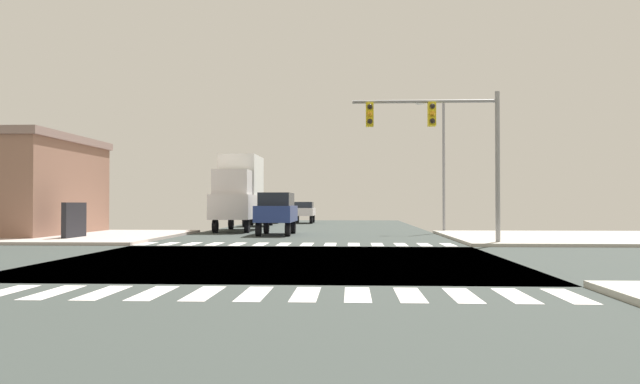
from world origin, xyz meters
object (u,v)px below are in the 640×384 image
Objects in this scene: suv_outer_4 at (258,208)px; suv_leading_3 at (277,210)px; box_truck_queued_1 at (239,191)px; traffic_signal_mast at (441,132)px; sedan_crossing_1 at (271,210)px; sedan_middle_3 at (304,211)px; street_lamp at (440,153)px.

suv_leading_3 is at bearing 102.81° from suv_outer_4.
box_truck_queued_1 is 1.57× the size of suv_outer_4.
traffic_signal_mast is at bearing 134.54° from suv_leading_3.
sedan_crossing_1 and sedan_middle_3 have the same top height.
suv_outer_4 is (-12.43, 10.27, -3.34)m from street_lamp.
sedan_crossing_1 is at bearing -90.00° from box_truck_queued_1.
street_lamp is 20.27m from sedan_middle_3.
sedan_crossing_1 is 3.01m from sedan_middle_3.
suv_leading_3 is 20.50m from sedan_middle_3.
sedan_crossing_1 is at bearing -90.00° from suv_outer_4.
traffic_signal_mast is 1.41× the size of suv_leading_3.
traffic_signal_mast reaches higher than box_truck_queued_1.
suv_outer_4 is at bearing 90.00° from sedan_crossing_1.
street_lamp reaches higher than suv_leading_3.
box_truck_queued_1 is at bearing 90.00° from sedan_crossing_1.
suv_leading_3 reaches higher than sedan_crossing_1.
street_lamp is 12.79m from box_truck_queued_1.
suv_leading_3 is (3.00, -4.99, -1.17)m from box_truck_queued_1.
sedan_crossing_1 is at bearing -5.06° from sedan_middle_3.
suv_leading_3 and suv_outer_4 have the same top height.
sedan_middle_3 is (-7.92, 28.54, -3.65)m from traffic_signal_mast.
sedan_middle_3 is at bearing -90.00° from suv_leading_3.
sedan_crossing_1 is at bearing 124.86° from street_lamp.
traffic_signal_mast is at bearing -97.84° from street_lamp.
traffic_signal_mast is 31.02m from sedan_crossing_1.
sedan_crossing_1 is at bearing 110.76° from traffic_signal_mast.
sedan_crossing_1 is at bearing -81.78° from suv_leading_3.
suv_outer_4 reaches higher than sedan_crossing_1.
traffic_signal_mast is 11.07m from street_lamp.
street_lamp reaches higher than sedan_crossing_1.
suv_leading_3 is at bearing -162.79° from street_lamp.
traffic_signal_mast reaches higher than suv_leading_3.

